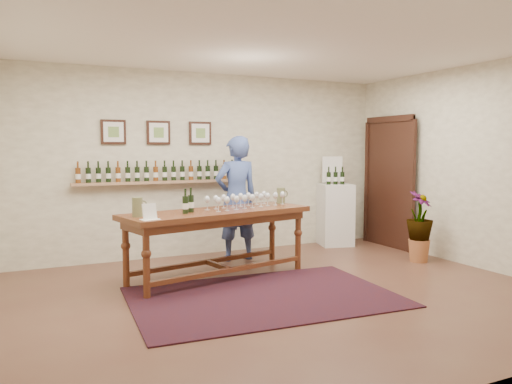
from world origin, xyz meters
name	(u,v)px	position (x,y,z in m)	size (l,w,h in m)	color
ground	(286,294)	(0.00, 0.00, 0.00)	(6.00, 6.00, 0.00)	brown
room_shell	(345,181)	(2.11, 1.86, 1.12)	(6.00, 6.00, 6.00)	white
rug	(264,297)	(-0.29, 0.00, 0.01)	(2.87, 1.91, 0.02)	#4E130E
tasting_table	(218,220)	(-0.43, 1.01, 0.74)	(2.56, 1.27, 0.87)	#4E2813
table_glasses	(243,200)	(-0.03, 1.14, 0.96)	(1.34, 0.31, 0.19)	silver
table_bottles	(188,201)	(-0.85, 0.91, 1.01)	(0.27, 0.15, 0.29)	black
pitcher_left	(137,207)	(-1.48, 0.83, 0.98)	(0.14, 0.14, 0.22)	#666941
pitcher_right	(281,195)	(0.66, 1.37, 0.98)	(0.14, 0.14, 0.22)	#666941
menu_card	(150,211)	(-1.41, 0.56, 0.96)	(0.19, 0.14, 0.18)	white
display_pedestal	(335,215)	(2.16, 2.19, 0.52)	(0.52, 0.52, 1.04)	white
pedestal_bottles	(336,175)	(2.11, 2.12, 1.20)	(0.30, 0.08, 0.30)	black
info_sign	(332,169)	(2.17, 2.31, 1.29)	(0.36, 0.02, 0.49)	white
potted_plant	(420,226)	(2.54, 0.60, 0.52)	(0.64, 0.64, 0.89)	#A35F36
person	(236,198)	(0.19, 1.87, 0.91)	(0.67, 0.44, 1.83)	#3C5190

